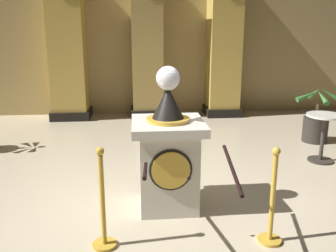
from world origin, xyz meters
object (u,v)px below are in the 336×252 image
object	(u,v)px
stanchion_far	(272,210)
cafe_table	(323,132)
stanchion_near	(103,213)
potted_palm_right	(316,124)
pedestal_clock	(168,154)

from	to	relation	value
stanchion_far	cafe_table	distance (m)	2.73
stanchion_near	cafe_table	world-z (taller)	stanchion_near
stanchion_near	potted_palm_right	size ratio (longest dim) A/B	0.98
stanchion_near	potted_palm_right	world-z (taller)	potted_palm_right
stanchion_near	cafe_table	distance (m)	3.91
stanchion_far	cafe_table	size ratio (longest dim) A/B	1.29
pedestal_clock	stanchion_far	size ratio (longest dim) A/B	1.69
pedestal_clock	stanchion_near	size ratio (longest dim) A/B	1.64
stanchion_near	potted_palm_right	distance (m)	4.85
pedestal_clock	stanchion_near	world-z (taller)	pedestal_clock
cafe_table	pedestal_clock	bearing A→B (deg)	-153.05
potted_palm_right	cafe_table	xyz separation A→B (m)	(-0.41, -1.04, 0.15)
stanchion_near	stanchion_far	size ratio (longest dim) A/B	1.03
stanchion_far	pedestal_clock	bearing A→B (deg)	137.74
stanchion_far	potted_palm_right	xyz separation A→B (m)	(2.05, 3.22, -0.01)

